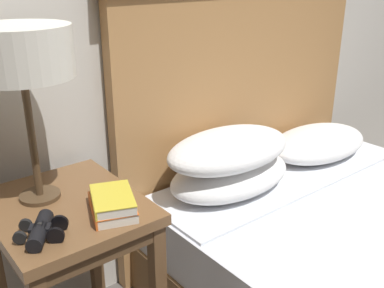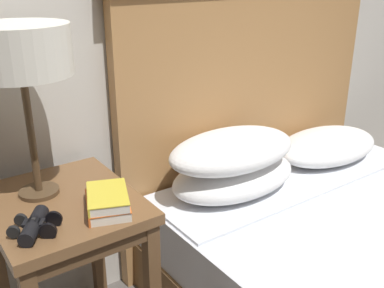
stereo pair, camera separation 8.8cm
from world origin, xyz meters
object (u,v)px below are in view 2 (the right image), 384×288
object	(u,v)px
book_stacked_on_top	(107,197)
binoculars_pair	(35,225)
nightstand	(66,228)
table_lamp	(20,54)
book_on_nightstand	(107,205)
bed	(379,263)

from	to	relation	value
book_stacked_on_top	binoculars_pair	distance (m)	0.22
nightstand	book_stacked_on_top	size ratio (longest dim) A/B	3.17
nightstand	table_lamp	xyz separation A→B (m)	(-0.05, 0.08, 0.57)
book_on_nightstand	binoculars_pair	bearing A→B (deg)	-179.94
bed	book_on_nightstand	bearing A→B (deg)	158.94
binoculars_pair	book_stacked_on_top	bearing A→B (deg)	-1.69
bed	book_on_nightstand	distance (m)	1.11
book_stacked_on_top	nightstand	bearing A→B (deg)	121.83
table_lamp	book_stacked_on_top	distance (m)	0.50
bed	binoculars_pair	world-z (taller)	bed
nightstand	book_stacked_on_top	distance (m)	0.23
nightstand	bed	distance (m)	1.21
book_on_nightstand	book_stacked_on_top	bearing A→B (deg)	-98.68
table_lamp	book_stacked_on_top	bearing A→B (deg)	-59.16
book_on_nightstand	table_lamp	bearing A→B (deg)	121.78
bed	table_lamp	distance (m)	1.52
nightstand	binoculars_pair	size ratio (longest dim) A/B	4.32
book_on_nightstand	book_stacked_on_top	world-z (taller)	book_stacked_on_top
nightstand	table_lamp	size ratio (longest dim) A/B	1.23
nightstand	book_on_nightstand	bearing A→B (deg)	-56.66
binoculars_pair	nightstand	bearing A→B (deg)	47.60
table_lamp	bed	bearing A→B (deg)	-28.39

